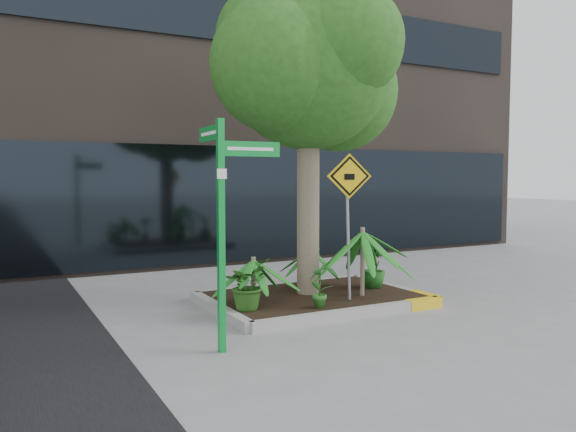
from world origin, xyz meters
name	(u,v)px	position (x,y,z in m)	size (l,w,h in m)	color
ground	(312,309)	(0.00, 0.00, 0.00)	(80.00, 80.00, 0.00)	gray
planter	(316,297)	(0.23, 0.27, 0.10)	(3.35, 2.36, 0.15)	#9E9E99
tree	(308,65)	(0.17, 0.45, 3.76)	(3.44, 3.05, 5.16)	gray
palm_front	(363,232)	(0.82, -0.14, 1.16)	(1.21, 1.21, 1.35)	gray
palm_left	(253,260)	(-0.92, 0.14, 0.80)	(0.78, 0.78, 0.87)	gray
palm_back	(311,249)	(0.44, 0.78, 0.80)	(0.78, 0.78, 0.87)	gray
shrub_a	(247,284)	(-1.15, -0.13, 0.51)	(0.64, 0.64, 0.72)	#235117
shrub_b	(374,267)	(1.37, 0.29, 0.50)	(0.39, 0.39, 0.70)	#1F601C
shrub_c	(320,284)	(-0.20, -0.54, 0.49)	(0.35, 0.35, 0.67)	#276B21
shrub_d	(309,264)	(0.42, 0.82, 0.54)	(0.43, 0.43, 0.78)	#1F6B20
street_sign_post	(224,209)	(-1.95, -1.29, 1.65)	(0.79, 0.78, 2.67)	#0D9131
cattle_sign	(349,201)	(0.50, -0.23, 1.65)	(0.64, 0.31, 2.21)	slate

